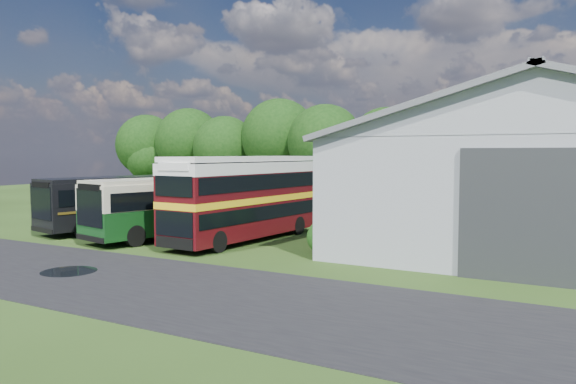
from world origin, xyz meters
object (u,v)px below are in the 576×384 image
Objects in this scene: bus_green_single at (187,204)px; bus_maroon_double at (244,199)px; bus_dark_single at (135,201)px; storage_shed at (559,165)px.

bus_maroon_double reaches higher than bus_green_single.
bus_dark_single is at bearing -176.55° from bus_green_single.
bus_maroon_double is at bearing -149.54° from storage_shed.
bus_green_single is 4.09m from bus_maroon_double.
bus_green_single is at bearing -177.73° from bus_maroon_double.
storage_shed reaches higher than bus_green_single.
storage_shed is 20.95m from bus_green_single.
bus_maroon_double is at bearing 11.00° from bus_green_single.
storage_shed is at bearing 30.58° from bus_dark_single.
storage_shed is 25.26m from bus_dark_single.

